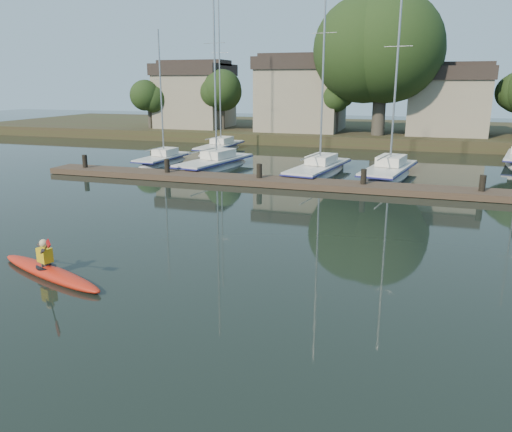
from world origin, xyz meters
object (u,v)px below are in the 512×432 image
(kayak, at_px, (49,270))
(sailboat_0, at_px, (163,166))
(dock, at_px, (309,184))
(sailboat_2, at_px, (318,177))
(sailboat_1, at_px, (215,171))
(sailboat_5, at_px, (220,153))
(sailboat_3, at_px, (388,180))

(kayak, distance_m, sailboat_0, 22.23)
(dock, distance_m, sailboat_0, 13.24)
(sailboat_2, bearing_deg, sailboat_1, -172.02)
(sailboat_0, relative_size, sailboat_2, 0.70)
(sailboat_0, xyz_separation_m, sailboat_1, (4.49, -0.83, -0.02))
(sailboat_2, bearing_deg, kayak, -93.47)
(sailboat_5, bearing_deg, sailboat_3, -27.87)
(sailboat_0, bearing_deg, sailboat_1, -7.55)
(sailboat_1, bearing_deg, sailboat_3, 12.27)
(sailboat_3, xyz_separation_m, sailboat_5, (-14.84, 8.33, 0.03))
(kayak, xyz_separation_m, sailboat_2, (4.50, 19.99, -0.38))
(kayak, distance_m, sailboat_3, 22.37)
(kayak, height_order, sailboat_3, sailboat_3)
(dock, distance_m, sailboat_5, 16.99)
(sailboat_1, bearing_deg, sailboat_2, 9.23)
(sailboat_1, bearing_deg, kayak, -71.54)
(sailboat_5, bearing_deg, sailboat_1, -68.83)
(dock, relative_size, sailboat_2, 2.27)
(sailboat_0, xyz_separation_m, sailboat_3, (16.21, -0.46, -0.03))
(sailboat_2, xyz_separation_m, sailboat_5, (-10.45, 8.86, 0.01))
(sailboat_2, relative_size, sailboat_3, 1.09)
(sailboat_0, bearing_deg, sailboat_2, -1.82)
(dock, xyz_separation_m, sailboat_1, (-7.65, 4.43, -0.40))
(sailboat_5, bearing_deg, sailboat_0, -98.41)
(sailboat_1, relative_size, sailboat_5, 1.02)
(kayak, relative_size, sailboat_2, 0.33)
(sailboat_0, xyz_separation_m, sailboat_5, (1.37, 7.87, -0.00))
(sailboat_1, height_order, sailboat_2, sailboat_2)
(kayak, xyz_separation_m, sailboat_5, (-5.95, 28.86, -0.37))
(sailboat_2, xyz_separation_m, sailboat_3, (4.39, 0.53, -0.02))
(dock, distance_m, sailboat_3, 6.31)
(kayak, distance_m, sailboat_1, 20.35)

